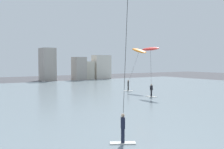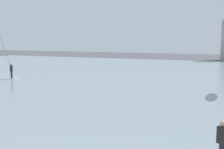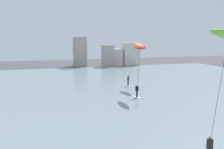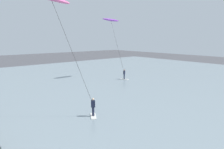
# 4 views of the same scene
# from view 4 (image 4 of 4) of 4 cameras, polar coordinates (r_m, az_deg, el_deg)

# --- Properties ---
(kitesurfer_pink) EXTENTS (3.18, 4.95, 10.01)m
(kitesurfer_pink) POSITION_cam_4_polar(r_m,az_deg,el_deg) (16.16, -16.22, 18.04)
(kitesurfer_pink) COLOR silver
(kitesurfer_pink) RESTS_ON water_bay
(kitesurfer_purple) EXTENTS (3.80, 3.51, 9.88)m
(kitesurfer_purple) POSITION_cam_4_polar(r_m,az_deg,el_deg) (32.71, 0.02, 14.38)
(kitesurfer_purple) COLOR silver
(kitesurfer_purple) RESTS_ON water_bay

